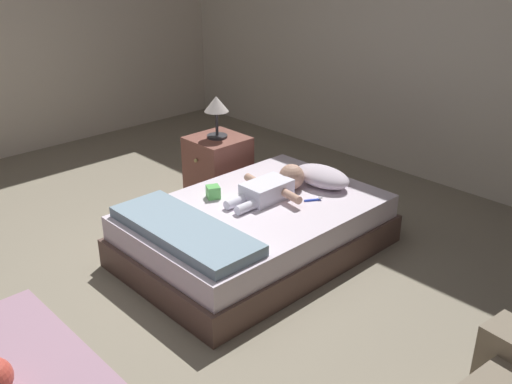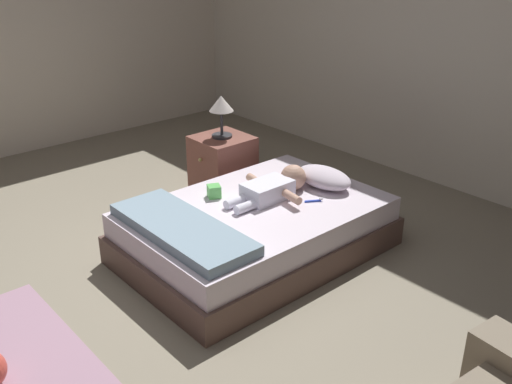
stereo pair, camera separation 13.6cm
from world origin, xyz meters
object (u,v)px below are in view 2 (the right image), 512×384
(bed, at_px, (256,230))
(pillow, at_px, (324,177))
(nightstand, at_px, (223,166))
(baby, at_px, (275,187))
(toothbrush, at_px, (314,201))
(toy_block, at_px, (214,191))
(lamp, at_px, (221,107))

(bed, relative_size, pillow, 3.85)
(nightstand, bearing_deg, bed, -25.77)
(baby, bearing_deg, toothbrush, 28.84)
(baby, height_order, toothbrush, baby)
(toy_block, bearing_deg, baby, 51.35)
(pillow, bearing_deg, toothbrush, -59.81)
(pillow, distance_m, toothbrush, 0.29)
(baby, distance_m, toy_block, 0.42)
(baby, bearing_deg, nightstand, 164.60)
(baby, xyz_separation_m, nightstand, (-0.91, 0.25, -0.18))
(pillow, bearing_deg, toy_block, -117.33)
(bed, height_order, toy_block, toy_block)
(toothbrush, xyz_separation_m, nightstand, (-1.16, 0.11, -0.12))
(baby, height_order, toy_block, baby)
(pillow, distance_m, lamp, 1.07)
(baby, distance_m, toothbrush, 0.29)
(lamp, bearing_deg, toy_block, -42.03)
(bed, distance_m, toothbrush, 0.45)
(pillow, bearing_deg, nightstand, -172.49)
(pillow, relative_size, toy_block, 3.95)
(bed, xyz_separation_m, toy_block, (-0.30, -0.13, 0.23))
(toy_block, bearing_deg, toothbrush, 42.34)
(baby, bearing_deg, toy_block, -128.65)
(nightstand, bearing_deg, lamp, 90.00)
(bed, xyz_separation_m, toothbrush, (0.22, 0.34, 0.19))
(pillow, relative_size, nightstand, 0.89)
(nightstand, relative_size, toy_block, 4.42)
(baby, xyz_separation_m, toothbrush, (0.25, 0.14, -0.06))
(bed, height_order, toothbrush, toothbrush)
(bed, xyz_separation_m, lamp, (-0.94, 0.45, 0.58))
(bed, distance_m, lamp, 1.20)
(pillow, height_order, lamp, lamp)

